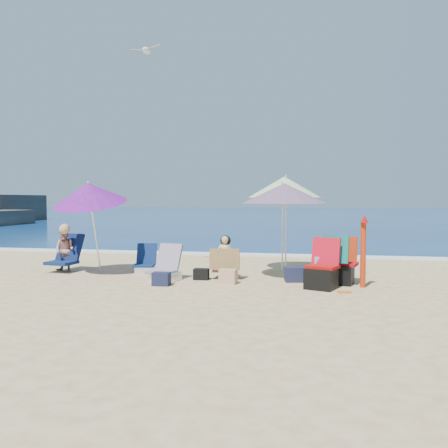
% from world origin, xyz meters
% --- Properties ---
extents(ground, '(120.00, 120.00, 0.00)m').
position_xyz_m(ground, '(0.00, 0.00, 0.00)').
color(ground, '#D8BC84').
rests_on(ground, ground).
extents(sea, '(120.00, 80.00, 0.12)m').
position_xyz_m(sea, '(0.00, 45.00, -0.05)').
color(sea, navy).
rests_on(sea, ground).
extents(foam, '(120.00, 0.50, 0.04)m').
position_xyz_m(foam, '(0.00, 5.10, 0.02)').
color(foam, white).
rests_on(foam, ground).
extents(umbrella_turquoise, '(2.08, 2.08, 1.94)m').
position_xyz_m(umbrella_turquoise, '(0.86, 1.28, 1.70)').
color(umbrella_turquoise, silver).
rests_on(umbrella_turquoise, ground).
extents(umbrella_striped, '(1.89, 1.89, 2.12)m').
position_xyz_m(umbrella_striped, '(0.80, 2.31, 1.85)').
color(umbrella_striped, white).
rests_on(umbrella_striped, ground).
extents(umbrella_blue, '(1.62, 1.68, 2.09)m').
position_xyz_m(umbrella_blue, '(-3.17, 1.05, 1.71)').
color(umbrella_blue, white).
rests_on(umbrella_blue, ground).
extents(furled_umbrella, '(0.15, 0.18, 1.31)m').
position_xyz_m(furled_umbrella, '(2.31, 0.63, 0.72)').
color(furled_umbrella, red).
rests_on(furled_umbrella, ground).
extents(chair_navy, '(0.58, 0.63, 0.62)m').
position_xyz_m(chair_navy, '(-2.12, 1.54, 0.16)').
color(chair_navy, '#0D2349').
rests_on(chair_navy, ground).
extents(chair_rainbow, '(0.62, 0.72, 0.70)m').
position_xyz_m(chair_rainbow, '(-1.41, 0.70, 0.19)').
color(chair_rainbow, '#C14F44').
rests_on(chair_rainbow, ground).
extents(camp_chair_left, '(0.66, 0.69, 0.90)m').
position_xyz_m(camp_chair_left, '(1.59, 0.38, 0.27)').
color(camp_chair_left, '#A30E0B').
rests_on(camp_chair_left, ground).
extents(camp_chair_right, '(0.83, 0.70, 0.93)m').
position_xyz_m(camp_chair_right, '(1.91, 0.89, 0.34)').
color(camp_chair_right, '#A00B14').
rests_on(camp_chair_right, ground).
extents(person_center, '(0.61, 0.51, 0.87)m').
position_xyz_m(person_center, '(-0.30, 1.07, 0.42)').
color(person_center, tan).
rests_on(person_center, ground).
extents(person_left, '(0.68, 0.78, 1.05)m').
position_xyz_m(person_left, '(-3.94, 1.40, 0.48)').
color(person_left, tan).
rests_on(person_left, ground).
extents(bag_navy_a, '(0.32, 0.23, 0.24)m').
position_xyz_m(bag_navy_a, '(-1.31, 0.14, 0.12)').
color(bag_navy_a, '#191D38').
rests_on(bag_navy_a, ground).
extents(bag_black_a, '(0.30, 0.23, 0.22)m').
position_xyz_m(bag_black_a, '(-0.74, 0.91, 0.11)').
color(bag_black_a, black).
rests_on(bag_black_a, ground).
extents(bag_tan, '(0.34, 0.26, 0.27)m').
position_xyz_m(bag_tan, '(-0.14, 0.56, 0.14)').
color(bag_tan, tan).
rests_on(bag_tan, ground).
extents(bag_navy_b, '(0.43, 0.36, 0.29)m').
position_xyz_m(bag_navy_b, '(1.09, 1.01, 0.14)').
color(bag_navy_b, '#1B213D').
rests_on(bag_navy_b, ground).
extents(orange_item, '(0.24, 0.16, 0.03)m').
position_xyz_m(orange_item, '(1.96, 0.04, 0.01)').
color(orange_item, orange).
rests_on(orange_item, ground).
extents(seagull, '(0.75, 0.40, 0.13)m').
position_xyz_m(seagull, '(-2.15, 1.78, 4.80)').
color(seagull, white).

